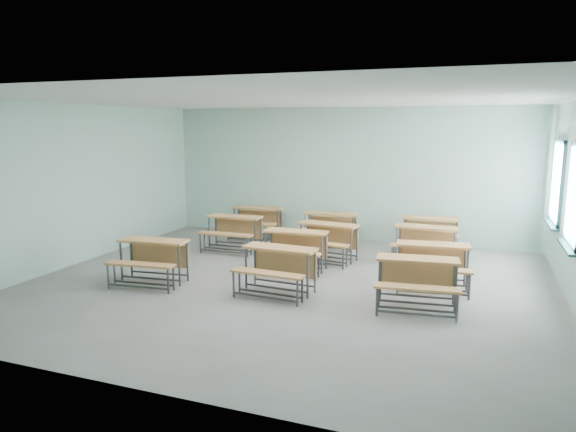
% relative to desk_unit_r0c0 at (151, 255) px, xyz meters
% --- Properties ---
extents(room, '(9.04, 8.04, 3.24)m').
position_rel_desk_unit_r0c0_xyz_m(room, '(2.38, 0.81, 1.08)').
color(room, gray).
rests_on(room, ground).
extents(desk_unit_r0c0, '(1.31, 0.95, 0.77)m').
position_rel_desk_unit_r0c0_xyz_m(desk_unit_r0c0, '(0.00, 0.00, 0.00)').
color(desk_unit_r0c0, '#AF753F').
rests_on(desk_unit_r0c0, ground).
extents(desk_unit_r0c1, '(1.28, 0.90, 0.77)m').
position_rel_desk_unit_r0c0_xyz_m(desk_unit_r0c1, '(2.30, 0.26, 0.00)').
color(desk_unit_r0c1, '#AF753F').
rests_on(desk_unit_r0c1, ground).
extents(desk_unit_r0c2, '(1.32, 0.96, 0.77)m').
position_rel_desk_unit_r0c0_xyz_m(desk_unit_r0c2, '(4.56, 0.32, 0.00)').
color(desk_unit_r0c2, '#AF753F').
rests_on(desk_unit_r0c2, ground).
extents(desk_unit_r1c1, '(1.26, 0.87, 0.77)m').
position_rel_desk_unit_r0c0_xyz_m(desk_unit_r1c1, '(2.10, 1.63, 0.00)').
color(desk_unit_r1c1, '#AF753F').
rests_on(desk_unit_r1c1, ground).
extents(desk_unit_r1c2, '(1.32, 0.97, 0.77)m').
position_rel_desk_unit_r0c0_xyz_m(desk_unit_r1c2, '(4.69, 1.40, 0.00)').
color(desk_unit_r1c2, '#AF753F').
rests_on(desk_unit_r1c2, ground).
extents(desk_unit_r2c0, '(1.25, 0.85, 0.77)m').
position_rel_desk_unit_r0c0_xyz_m(desk_unit_r2c0, '(0.25, 2.72, 0.00)').
color(desk_unit_r2c0, '#AF753F').
rests_on(desk_unit_r2c0, ground).
extents(desk_unit_r2c1, '(1.32, 0.98, 0.77)m').
position_rel_desk_unit_r0c0_xyz_m(desk_unit_r2c1, '(2.48, 2.57, 0.00)').
color(desk_unit_r2c1, '#AF753F').
rests_on(desk_unit_r2c1, ground).
extents(desk_unit_r2c2, '(1.26, 0.87, 0.77)m').
position_rel_desk_unit_r0c0_xyz_m(desk_unit_r2c2, '(4.42, 2.96, 0.00)').
color(desk_unit_r2c2, '#AF753F').
rests_on(desk_unit_r2c2, ground).
extents(desk_unit_r3c0, '(1.30, 0.93, 0.77)m').
position_rel_desk_unit_r0c0_xyz_m(desk_unit_r3c0, '(0.23, 4.06, 0.00)').
color(desk_unit_r3c0, '#AF753F').
rests_on(desk_unit_r3c0, ground).
extents(desk_unit_r3c1, '(1.27, 0.89, 0.77)m').
position_rel_desk_unit_r0c0_xyz_m(desk_unit_r3c1, '(2.17, 3.86, 0.00)').
color(desk_unit_r3c1, '#AF753F').
rests_on(desk_unit_r3c1, ground).
extents(desk_unit_r3c2, '(1.28, 0.91, 0.77)m').
position_rel_desk_unit_r0c0_xyz_m(desk_unit_r3c2, '(4.42, 4.06, 0.00)').
color(desk_unit_r3c2, '#AF753F').
rests_on(desk_unit_r3c2, ground).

